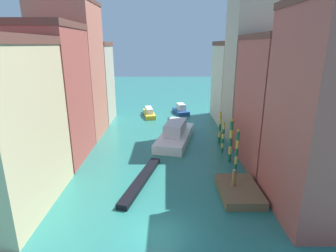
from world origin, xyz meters
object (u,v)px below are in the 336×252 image
waterfront_dock (239,191)px  vaporetto_white (175,134)px  gondola_black (141,180)px  motorboat_1 (181,110)px  mooring_pole_0 (237,150)px  mooring_pole_2 (223,137)px  mooring_pole_3 (220,129)px  mooring_pole_1 (231,140)px  mooring_pole_4 (220,127)px  motorboat_0 (149,113)px  person_on_dock (234,178)px

waterfront_dock → vaporetto_white: size_ratio=0.45×
gondola_black → motorboat_1: bearing=79.2°
mooring_pole_0 → vaporetto_white: mooring_pole_0 is taller
mooring_pole_2 → mooring_pole_3: bearing=85.9°
mooring_pole_1 → mooring_pole_2: (-0.26, 2.92, -0.64)m
mooring_pole_0 → mooring_pole_4: 9.27m
mooring_pole_4 → gondola_black: mooring_pole_4 is taller
vaporetto_white → motorboat_0: bearing=108.2°
mooring_pole_0 → gondola_black: bearing=-166.6°
mooring_pole_4 → vaporetto_white: 6.35m
mooring_pole_2 → motorboat_1: 21.18m
person_on_dock → gondola_black: person_on_dock is taller
mooring_pole_4 → motorboat_1: size_ratio=0.82×
mooring_pole_1 → mooring_pole_2: size_ratio=1.32×
vaporetto_white → motorboat_0: (-4.66, 14.20, -0.37)m
waterfront_dock → mooring_pole_3: mooring_pole_3 is taller
mooring_pole_4 → motorboat_0: (-10.85, 14.85, -1.64)m
vaporetto_white → gondola_black: bearing=-107.1°
waterfront_dock → motorboat_1: 31.20m
mooring_pole_3 → mooring_pole_4: 0.49m
vaporetto_white → mooring_pole_3: bearing=-10.1°
mooring_pole_3 → motorboat_0: 18.78m
mooring_pole_4 → motorboat_1: (-4.55, 16.97, -1.57)m
person_on_dock → mooring_pole_2: (0.96, 9.87, 0.53)m
waterfront_dock → gondola_black: 9.50m
person_on_dock → mooring_pole_0: 4.62m
mooring_pole_3 → vaporetto_white: (-6.14, 1.10, -1.08)m
mooring_pole_0 → motorboat_1: (-4.59, 26.24, -1.77)m
gondola_black → motorboat_0: bearing=91.9°
mooring_pole_4 → vaporetto_white: mooring_pole_4 is taller
waterfront_dock → motorboat_1: size_ratio=1.00×
motorboat_0 → mooring_pole_4: bearing=-53.9°
waterfront_dock → mooring_pole_0: mooring_pole_0 is taller
mooring_pole_1 → motorboat_1: bearing=100.8°
waterfront_dock → motorboat_0: motorboat_0 is taller
mooring_pole_1 → mooring_pole_3: (-0.03, 6.21, -0.62)m
mooring_pole_1 → motorboat_1: size_ratio=0.97×
mooring_pole_1 → mooring_pole_4: bearing=89.8°
person_on_dock → mooring_pole_4: (1.24, 13.60, 0.74)m
motorboat_0 → mooring_pole_0: bearing=-65.7°
waterfront_dock → motorboat_0: bearing=109.2°
waterfront_dock → motorboat_0: size_ratio=0.80×
mooring_pole_2 → vaporetto_white: bearing=143.4°
mooring_pole_0 → mooring_pole_1: size_ratio=0.92×
mooring_pole_1 → vaporetto_white: size_ratio=0.44×
mooring_pole_1 → mooring_pole_3: size_ratio=1.31×
mooring_pole_1 → mooring_pole_2: bearing=95.1°
mooring_pole_3 → vaporetto_white: 6.33m
mooring_pole_0 → mooring_pole_2: size_ratio=1.21×
mooring_pole_2 → mooring_pole_4: 3.75m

